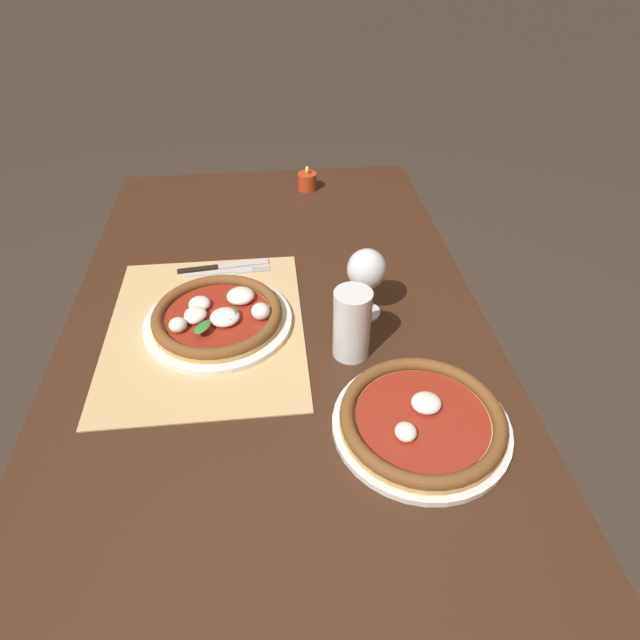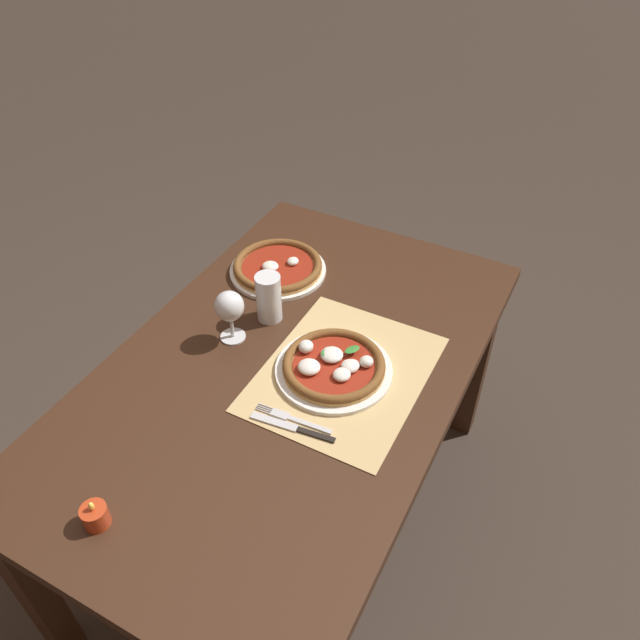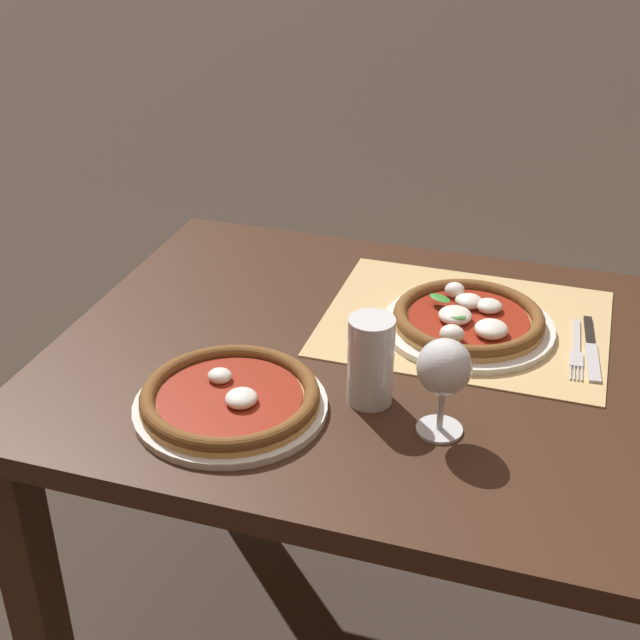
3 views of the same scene
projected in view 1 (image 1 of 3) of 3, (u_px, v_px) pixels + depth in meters
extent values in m
plane|color=#382D26|center=(289.00, 501.00, 1.62)|extent=(24.00, 24.00, 0.00)
cube|color=#382114|center=(277.00, 318.00, 1.16)|extent=(1.44, 0.88, 0.04)
cube|color=#382114|center=(166.00, 288.00, 1.87)|extent=(0.07, 0.07, 0.70)
cube|color=#382114|center=(379.00, 275.00, 1.94)|extent=(0.07, 0.07, 0.70)
cube|color=tan|center=(207.00, 328.00, 1.10)|extent=(0.50, 0.40, 0.00)
cylinder|color=silver|center=(219.00, 322.00, 1.11)|extent=(0.31, 0.31, 0.01)
cylinder|color=tan|center=(219.00, 318.00, 1.10)|extent=(0.27, 0.27, 0.01)
torus|color=brown|center=(218.00, 314.00, 1.09)|extent=(0.27, 0.27, 0.02)
cylinder|color=maroon|center=(218.00, 315.00, 1.10)|extent=(0.21, 0.21, 0.00)
ellipsoid|color=silver|center=(241.00, 296.00, 1.13)|extent=(0.06, 0.06, 0.03)
ellipsoid|color=silver|center=(179.00, 325.00, 1.05)|extent=(0.04, 0.04, 0.03)
ellipsoid|color=silver|center=(226.00, 317.00, 1.07)|extent=(0.06, 0.06, 0.03)
ellipsoid|color=silver|center=(200.00, 304.00, 1.11)|extent=(0.05, 0.05, 0.02)
ellipsoid|color=silver|center=(262.00, 311.00, 1.08)|extent=(0.04, 0.04, 0.03)
ellipsoid|color=silver|center=(196.00, 314.00, 1.08)|extent=(0.05, 0.05, 0.02)
ellipsoid|color=silver|center=(195.00, 317.00, 1.08)|extent=(0.04, 0.04, 0.02)
ellipsoid|color=#337A2D|center=(231.00, 314.00, 1.07)|extent=(0.05, 0.04, 0.00)
ellipsoid|color=#337A2D|center=(203.00, 327.00, 1.04)|extent=(0.05, 0.04, 0.00)
cylinder|color=silver|center=(422.00, 425.00, 0.90)|extent=(0.30, 0.30, 0.01)
cylinder|color=tan|center=(423.00, 421.00, 0.89)|extent=(0.28, 0.28, 0.01)
torus|color=brown|center=(424.00, 417.00, 0.89)|extent=(0.28, 0.28, 0.02)
cylinder|color=maroon|center=(423.00, 418.00, 0.89)|extent=(0.22, 0.22, 0.00)
ellipsoid|color=silver|center=(427.00, 403.00, 0.90)|extent=(0.05, 0.05, 0.02)
ellipsoid|color=silver|center=(407.00, 432.00, 0.86)|extent=(0.04, 0.04, 0.02)
cylinder|color=silver|center=(365.00, 312.00, 1.14)|extent=(0.07, 0.07, 0.00)
cylinder|color=silver|center=(366.00, 299.00, 1.12)|extent=(0.01, 0.01, 0.06)
ellipsoid|color=silver|center=(368.00, 269.00, 1.07)|extent=(0.08, 0.08, 0.08)
ellipsoid|color=#AD5B14|center=(367.00, 273.00, 1.08)|extent=(0.07, 0.07, 0.05)
cylinder|color=silver|center=(353.00, 324.00, 1.00)|extent=(0.07, 0.07, 0.15)
cylinder|color=black|center=(353.00, 330.00, 1.01)|extent=(0.07, 0.07, 0.12)
cylinder|color=silver|center=(354.00, 302.00, 0.97)|extent=(0.07, 0.07, 0.02)
cube|color=#B7B7BC|center=(210.00, 273.00, 1.25)|extent=(0.02, 0.12, 0.00)
cube|color=#B7B7BC|center=(244.00, 270.00, 1.26)|extent=(0.02, 0.05, 0.00)
cylinder|color=#B7B7BC|center=(263.00, 271.00, 1.26)|extent=(0.01, 0.04, 0.00)
cylinder|color=#B7B7BC|center=(262.00, 269.00, 1.26)|extent=(0.01, 0.04, 0.00)
cylinder|color=#B7B7BC|center=(262.00, 268.00, 1.27)|extent=(0.01, 0.04, 0.00)
cylinder|color=#B7B7BC|center=(262.00, 266.00, 1.27)|extent=(0.01, 0.04, 0.00)
cube|color=black|center=(199.00, 269.00, 1.26)|extent=(0.02, 0.10, 0.01)
cube|color=#B7B7BC|center=(244.00, 264.00, 1.28)|extent=(0.03, 0.12, 0.00)
cylinder|color=#B23819|center=(308.00, 181.00, 1.59)|extent=(0.06, 0.06, 0.05)
cylinder|color=silver|center=(308.00, 184.00, 1.59)|extent=(0.04, 0.04, 0.03)
ellipsoid|color=#F9C64C|center=(308.00, 170.00, 1.57)|extent=(0.01, 0.01, 0.02)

